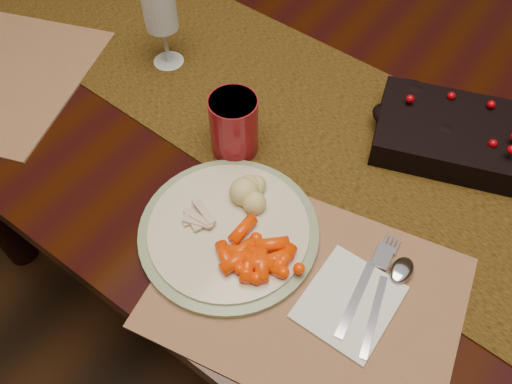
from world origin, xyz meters
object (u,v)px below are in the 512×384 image
Objects in this scene: placemat_main at (308,292)px; mashed_potatoes at (256,193)px; centerpiece at (479,137)px; napkin at (349,302)px; dining_table at (334,229)px; baby_carrots at (254,252)px; turkey_shreds at (199,217)px; wine_glass at (162,25)px; red_cup at (234,125)px; dinner_plate at (229,230)px.

placemat_main is 0.16m from mashed_potatoes.
centerpiece reaches higher than napkin.
mashed_potatoes is 0.57× the size of napkin.
baby_carrots is (0.01, -0.34, 0.40)m from dining_table.
mashed_potatoes is at bearing -126.31° from centerpiece.
wine_glass is at bearing 138.94° from turkey_shreds.
turkey_shreds is (-0.08, -0.34, 0.40)m from dining_table.
dining_table is 4.50× the size of placemat_main.
dining_table is 0.49m from red_cup.
turkey_shreds is 0.50× the size of napkin.
centerpiece is at bearing 66.20° from placemat_main.
wine_glass is (-0.33, 0.17, 0.04)m from mashed_potatoes.
red_cup is (-0.32, -0.23, 0.02)m from centerpiece.
wine_glass is at bearing 141.45° from placemat_main.
wine_glass is at bearing 144.30° from dinner_plate.
turkey_shreds is (-0.18, -0.00, 0.02)m from placemat_main.
red_cup reaches higher than napkin.
dinner_plate is (-0.23, -0.36, -0.02)m from centerpiece.
dinner_plate is 0.17m from red_cup.
baby_carrots is (0.06, -0.02, 0.02)m from dinner_plate.
red_cup is at bearing 155.93° from napkin.
red_cup is (-0.05, 0.15, 0.03)m from turkey_shreds.
dining_table is at bearing 13.75° from wine_glass.
mashed_potatoes is at bearing -27.68° from wine_glass.
dining_table is 15.43× the size of baby_carrots.
placemat_main is (0.10, -0.33, 0.38)m from dining_table.
dinner_plate is 4.00× the size of turkey_shreds.
red_cup is (-0.10, 0.08, 0.02)m from mashed_potatoes.
napkin is at bearing -95.03° from centerpiece.
mashed_potatoes is 0.38m from wine_glass.
centerpiece is at bearing 35.33° from red_cup.
mashed_potatoes is at bearing 123.80° from baby_carrots.
centerpiece is 4.33× the size of mashed_potatoes.
centerpiece is at bearing 57.95° from dinner_plate.
red_cup is (-0.24, 0.15, 0.05)m from placemat_main.
dining_table is 27.48× the size of turkey_shreds.
placemat_main is at bearing 3.66° from baby_carrots.
dinner_plate is at bearing -97.32° from dining_table.
turkey_shreds reaches higher than dining_table.
wine_glass is (-0.33, 0.24, 0.07)m from dinner_plate.
placemat_main is 0.06m from napkin.
dinner_plate is 0.41m from wine_glass.
turkey_shreds is (-0.04, -0.01, 0.02)m from dinner_plate.
dining_table is at bearing 82.68° from dinner_plate.
turkey_shreds is at bearing -162.45° from dinner_plate.
centerpiece reaches higher than placemat_main.
centerpiece reaches higher than baby_carrots.
baby_carrots is at bearing -15.24° from dinner_plate.
mashed_potatoes is at bearing -97.87° from dining_table.
mashed_potatoes is (-0.04, -0.26, 0.41)m from dining_table.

